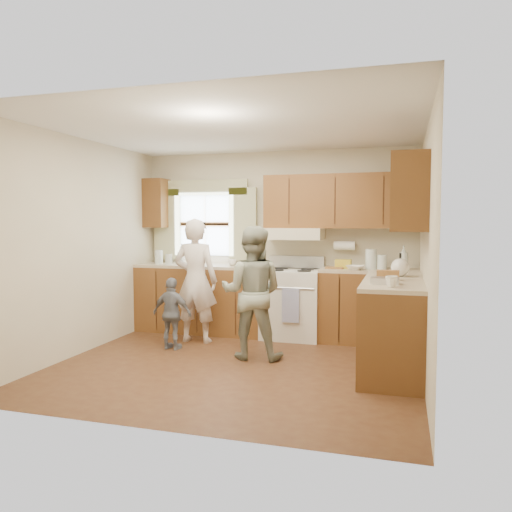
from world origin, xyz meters
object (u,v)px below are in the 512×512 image
(woman_left, at_px, (196,281))
(child, at_px, (172,314))
(stove, at_px, (292,303))
(woman_right, at_px, (252,292))

(woman_left, relative_size, child, 1.81)
(stove, height_order, woman_right, woman_right)
(stove, bearing_deg, child, -141.07)
(stove, relative_size, child, 1.23)
(stove, xyz_separation_m, woman_right, (-0.23, -1.10, 0.28))
(woman_left, xyz_separation_m, woman_right, (0.91, -0.52, -0.04))
(woman_right, xyz_separation_m, child, (-1.03, 0.09, -0.31))
(stove, distance_m, child, 1.62)
(woman_left, distance_m, woman_right, 1.04)
(woman_left, distance_m, child, 0.57)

